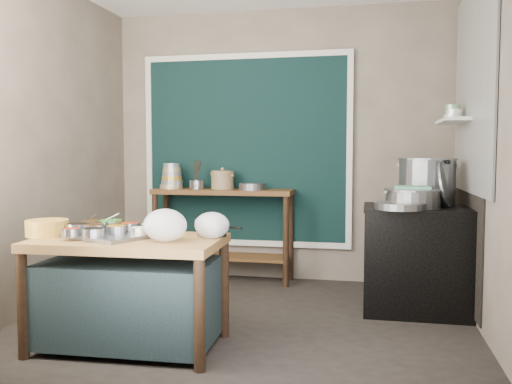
% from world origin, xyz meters
% --- Properties ---
extents(floor, '(3.50, 3.00, 0.02)m').
position_xyz_m(floor, '(0.00, 0.00, -0.01)').
color(floor, '#29231F').
rests_on(floor, ground).
extents(back_wall, '(3.50, 0.02, 2.80)m').
position_xyz_m(back_wall, '(0.00, 1.51, 1.40)').
color(back_wall, '#796C5D').
rests_on(back_wall, floor).
extents(left_wall, '(0.02, 3.00, 2.80)m').
position_xyz_m(left_wall, '(-1.76, 0.00, 1.40)').
color(left_wall, '#796C5D').
rests_on(left_wall, floor).
extents(right_wall, '(0.02, 3.00, 2.80)m').
position_xyz_m(right_wall, '(1.76, 0.00, 1.40)').
color(right_wall, '#796C5D').
rests_on(right_wall, floor).
extents(curtain_panel, '(2.10, 0.02, 1.90)m').
position_xyz_m(curtain_panel, '(-0.35, 1.47, 1.35)').
color(curtain_panel, black).
rests_on(curtain_panel, back_wall).
extents(curtain_frame, '(2.22, 0.03, 2.02)m').
position_xyz_m(curtain_frame, '(-0.35, 1.46, 1.35)').
color(curtain_frame, beige).
rests_on(curtain_frame, back_wall).
extents(tile_panel, '(0.02, 1.70, 1.70)m').
position_xyz_m(tile_panel, '(1.74, 0.55, 1.85)').
color(tile_panel, '#B2B2AA').
rests_on(tile_panel, right_wall).
extents(soot_patch, '(0.01, 1.30, 1.30)m').
position_xyz_m(soot_patch, '(1.74, 0.65, 0.70)').
color(soot_patch, black).
rests_on(soot_patch, right_wall).
extents(wall_shelf, '(0.22, 0.70, 0.03)m').
position_xyz_m(wall_shelf, '(1.63, 0.85, 1.60)').
color(wall_shelf, beige).
rests_on(wall_shelf, right_wall).
extents(prep_table, '(1.27, 0.76, 0.75)m').
position_xyz_m(prep_table, '(-0.65, -0.75, 0.38)').
color(prep_table, olive).
rests_on(prep_table, floor).
extents(back_counter, '(1.45, 0.40, 0.95)m').
position_xyz_m(back_counter, '(-0.55, 1.28, 0.47)').
color(back_counter, '#593519').
rests_on(back_counter, floor).
extents(stove_block, '(0.90, 0.68, 0.85)m').
position_xyz_m(stove_block, '(1.35, 0.55, 0.42)').
color(stove_block, black).
rests_on(stove_block, floor).
extents(stove_top, '(0.92, 0.69, 0.03)m').
position_xyz_m(stove_top, '(1.35, 0.55, 0.86)').
color(stove_top, black).
rests_on(stove_top, stove_block).
extents(condiment_tray, '(0.71, 0.63, 0.03)m').
position_xyz_m(condiment_tray, '(-0.81, -0.73, 0.76)').
color(condiment_tray, gray).
rests_on(condiment_tray, prep_table).
extents(condiment_bowls, '(0.61, 0.48, 0.07)m').
position_xyz_m(condiment_bowls, '(-0.84, -0.72, 0.81)').
color(condiment_bowls, gray).
rests_on(condiment_bowls, condiment_tray).
extents(yellow_basin, '(0.33, 0.33, 0.11)m').
position_xyz_m(yellow_basin, '(-1.25, -0.77, 0.81)').
color(yellow_basin, gold).
rests_on(yellow_basin, prep_table).
extents(saucepan, '(0.28, 0.28, 0.12)m').
position_xyz_m(saucepan, '(-0.12, -0.55, 0.81)').
color(saucepan, gray).
rests_on(saucepan, prep_table).
extents(plastic_bag_a, '(0.34, 0.30, 0.21)m').
position_xyz_m(plastic_bag_a, '(-0.35, -0.84, 0.86)').
color(plastic_bag_a, white).
rests_on(plastic_bag_a, prep_table).
extents(plastic_bag_b, '(0.28, 0.26, 0.18)m').
position_xyz_m(plastic_bag_b, '(-0.10, -0.64, 0.84)').
color(plastic_bag_b, white).
rests_on(plastic_bag_b, prep_table).
extents(bowl_stack, '(0.24, 0.24, 0.27)m').
position_xyz_m(bowl_stack, '(-1.10, 1.26, 1.07)').
color(bowl_stack, tan).
rests_on(bowl_stack, back_counter).
extents(utensil_cup, '(0.16, 0.16, 0.09)m').
position_xyz_m(utensil_cup, '(-0.82, 1.24, 1.00)').
color(utensil_cup, gray).
rests_on(utensil_cup, back_counter).
extents(ceramic_crock, '(0.33, 0.33, 0.17)m').
position_xyz_m(ceramic_crock, '(-0.56, 1.31, 1.04)').
color(ceramic_crock, '#886A4A').
rests_on(ceramic_crock, back_counter).
extents(wide_bowl, '(0.32, 0.32, 0.07)m').
position_xyz_m(wide_bowl, '(-0.23, 1.25, 0.98)').
color(wide_bowl, gray).
rests_on(wide_bowl, back_counter).
extents(stock_pot, '(0.66, 0.66, 0.40)m').
position_xyz_m(stock_pot, '(1.42, 0.76, 1.08)').
color(stock_pot, gray).
rests_on(stock_pot, stove_top).
extents(pot_lid, '(0.21, 0.40, 0.38)m').
position_xyz_m(pot_lid, '(1.54, 0.54, 1.07)').
color(pot_lid, gray).
rests_on(pot_lid, stove_top).
extents(steamer, '(0.61, 0.61, 0.15)m').
position_xyz_m(steamer, '(1.28, 0.45, 0.96)').
color(steamer, gray).
rests_on(steamer, stove_top).
extents(green_cloth, '(0.30, 0.24, 0.02)m').
position_xyz_m(green_cloth, '(1.28, 0.45, 1.04)').
color(green_cloth, '#5F9986').
rests_on(green_cloth, steamer).
extents(shallow_pan, '(0.46, 0.46, 0.05)m').
position_xyz_m(shallow_pan, '(1.17, 0.28, 0.91)').
color(shallow_pan, gray).
rests_on(shallow_pan, stove_top).
extents(shelf_bowl_stack, '(0.15, 0.15, 0.12)m').
position_xyz_m(shelf_bowl_stack, '(1.63, 0.85, 1.67)').
color(shelf_bowl_stack, silver).
rests_on(shelf_bowl_stack, wall_shelf).
extents(shelf_bowl_green, '(0.16, 0.16, 0.05)m').
position_xyz_m(shelf_bowl_green, '(1.63, 1.00, 1.64)').
color(shelf_bowl_green, gray).
rests_on(shelf_bowl_green, wall_shelf).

